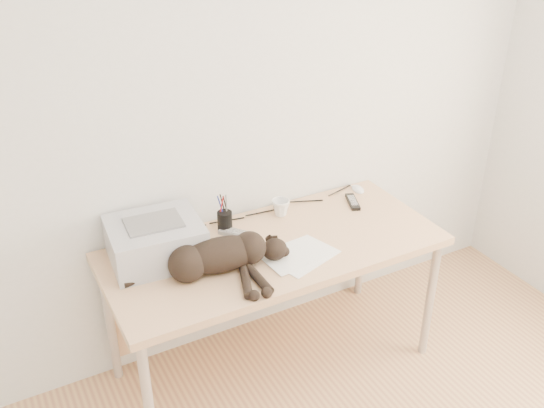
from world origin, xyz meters
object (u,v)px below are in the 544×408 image
desk (266,260)px  printer (156,241)px  mug (281,208)px  pen_cup (225,221)px  mouse (358,187)px  cat (217,258)px

desk → printer: (-0.52, 0.07, 0.23)m
desk → mug: (0.16, 0.15, 0.18)m
pen_cup → mouse: size_ratio=1.84×
pen_cup → cat: bearing=-119.8°
desk → mouse: 0.71m
desk → cat: bearing=-154.0°
cat → mug: cat is taller
mouse → mug: bearing=-165.6°
desk → mouse: mouse is taller
printer → pen_cup: bearing=11.7°
desk → printer: 0.57m
cat → printer: bearing=138.6°
desk → pen_cup: bearing=135.0°
pen_cup → mouse: pen_cup is taller
printer → mouse: size_ratio=4.24×
mouse → pen_cup: bearing=-167.0°
mug → mouse: (0.51, 0.04, -0.03)m
printer → pen_cup: printer is taller
printer → mug: (0.69, 0.08, -0.05)m
mouse → printer: bearing=-164.2°
mug → pen_cup: size_ratio=0.49×
desk → cat: (-0.32, -0.16, 0.21)m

